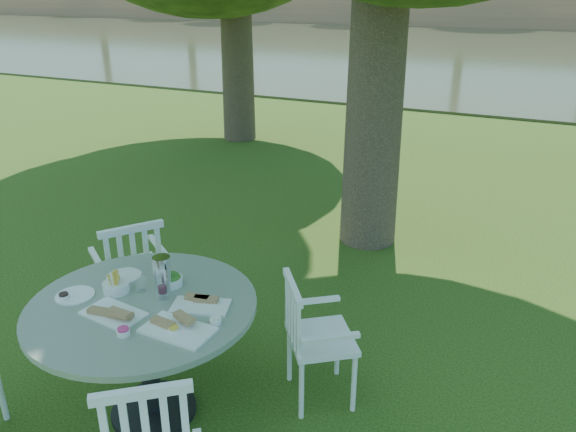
# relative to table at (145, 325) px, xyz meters

# --- Properties ---
(ground) EXTENTS (140.00, 140.00, 0.00)m
(ground) POSITION_rel_table_xyz_m (0.22, 1.46, -0.69)
(ground) COLOR #1D370B
(ground) RESTS_ON ground
(table) EXTENTS (1.42, 1.42, 0.85)m
(table) POSITION_rel_table_xyz_m (0.00, 0.00, 0.00)
(table) COLOR black
(table) RESTS_ON ground
(chair_ne) EXTENTS (0.61, 0.62, 0.90)m
(chair_ne) POSITION_rel_table_xyz_m (0.87, 0.59, -0.16)
(chair_ne) COLOR white
(chair_ne) RESTS_ON ground
(chair_nw) EXTENTS (0.67, 0.67, 0.98)m
(chair_nw) POSITION_rel_table_xyz_m (-0.73, 0.75, -0.11)
(chair_nw) COLOR white
(chair_nw) RESTS_ON ground
(tableware) EXTENTS (1.14, 0.70, 0.23)m
(tableware) POSITION_rel_table_xyz_m (-0.00, 0.06, 0.21)
(tableware) COLOR white
(tableware) RESTS_ON table
(river) EXTENTS (100.00, 28.00, 0.12)m
(river) POSITION_rel_table_xyz_m (0.22, 24.46, -0.69)
(river) COLOR #343821
(river) RESTS_ON ground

